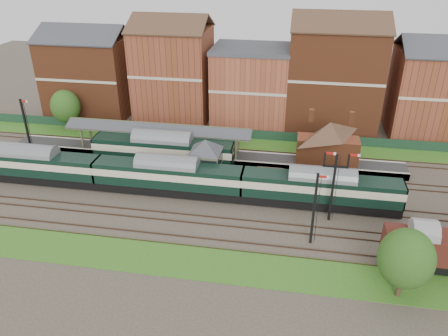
% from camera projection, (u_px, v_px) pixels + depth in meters
% --- Properties ---
extents(ground, '(160.00, 160.00, 0.00)m').
position_uv_depth(ground, '(225.00, 198.00, 52.14)').
color(ground, '#473D33').
rests_on(ground, ground).
extents(grass_back, '(90.00, 4.50, 0.06)m').
position_uv_depth(grass_back, '(243.00, 143.00, 66.10)').
color(grass_back, '#2D6619').
rests_on(grass_back, ground).
extents(grass_front, '(90.00, 5.00, 0.06)m').
position_uv_depth(grass_front, '(204.00, 263.00, 41.65)').
color(grass_front, '#2D6619').
rests_on(grass_front, ground).
extents(fence, '(90.00, 0.12, 1.50)m').
position_uv_depth(fence, '(245.00, 134.00, 67.51)').
color(fence, '#193823').
rests_on(fence, ground).
extents(platform, '(55.00, 3.40, 1.00)m').
position_uv_depth(platform, '(202.00, 156.00, 61.17)').
color(platform, '#2D2D2D').
rests_on(platform, ground).
extents(signal_box, '(5.40, 5.40, 6.00)m').
position_uv_depth(signal_box, '(206.00, 160.00, 53.95)').
color(signal_box, '#57684A').
rests_on(signal_box, ground).
extents(brick_hut, '(3.20, 2.64, 2.94)m').
position_uv_depth(brick_hut, '(270.00, 180.00, 53.68)').
color(brick_hut, brown).
rests_on(brick_hut, ground).
extents(station_building, '(8.10, 8.10, 5.90)m').
position_uv_depth(station_building, '(328.00, 142.00, 57.02)').
color(station_building, brown).
rests_on(station_building, platform).
extents(canopy, '(26.00, 3.89, 4.08)m').
position_uv_depth(canopy, '(159.00, 126.00, 60.18)').
color(canopy, '#4A5132').
rests_on(canopy, platform).
extents(semaphore_bracket, '(3.60, 0.25, 8.18)m').
position_uv_depth(semaphore_bracket, '(334.00, 183.00, 46.00)').
color(semaphore_bracket, black).
rests_on(semaphore_bracket, ground).
extents(semaphore_platform_end, '(1.23, 0.25, 8.00)m').
position_uv_depth(semaphore_platform_end, '(26.00, 125.00, 61.70)').
color(semaphore_platform_end, black).
rests_on(semaphore_platform_end, ground).
extents(semaphore_siding, '(1.23, 0.25, 8.00)m').
position_uv_depth(semaphore_siding, '(314.00, 208.00, 42.60)').
color(semaphore_siding, black).
rests_on(semaphore_siding, ground).
extents(town_backdrop, '(69.00, 10.00, 16.00)m').
position_uv_depth(town_backdrop, '(250.00, 82.00, 70.75)').
color(town_backdrop, brown).
rests_on(town_backdrop, ground).
extents(dmu_train, '(53.84, 2.83, 4.14)m').
position_uv_depth(dmu_train, '(168.00, 176.00, 52.06)').
color(dmu_train, black).
rests_on(dmu_train, ground).
extents(platform_railcar, '(18.91, 2.98, 4.35)m').
position_uv_depth(platform_railcar, '(163.00, 150.00, 58.06)').
color(platform_railcar, black).
rests_on(platform_railcar, ground).
extents(goods_van_a, '(6.47, 2.81, 3.93)m').
position_uv_depth(goods_van_a, '(420.00, 247.00, 40.29)').
color(goods_van_a, black).
rests_on(goods_van_a, ground).
extents(tree_far, '(4.62, 4.62, 6.74)m').
position_uv_depth(tree_far, '(406.00, 259.00, 35.97)').
color(tree_far, '#382619').
rests_on(tree_far, ground).
extents(tree_back, '(4.55, 4.55, 6.65)m').
position_uv_depth(tree_back, '(65.00, 106.00, 69.06)').
color(tree_back, '#382619').
rests_on(tree_back, ground).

